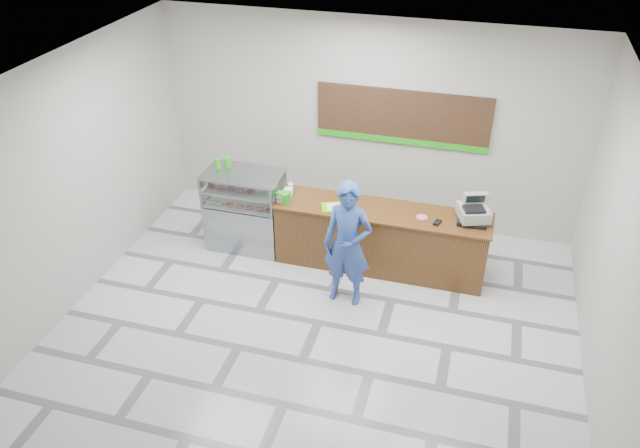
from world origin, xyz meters
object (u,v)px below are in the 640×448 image
(sales_counter, at_px, (380,239))
(display_case, at_px, (245,209))
(cash_register, at_px, (474,212))
(serving_tray, at_px, (335,207))
(customer, at_px, (348,244))

(sales_counter, xyz_separation_m, display_case, (-2.22, -0.00, 0.16))
(cash_register, height_order, serving_tray, cash_register)
(sales_counter, height_order, display_case, display_case)
(serving_tray, distance_m, customer, 0.89)
(serving_tray, bearing_deg, customer, -85.58)
(display_case, distance_m, cash_register, 3.57)
(display_case, height_order, cash_register, cash_register)
(serving_tray, bearing_deg, cash_register, -16.42)
(cash_register, bearing_deg, serving_tray, 165.37)
(serving_tray, relative_size, customer, 0.25)
(sales_counter, bearing_deg, cash_register, 2.84)
(sales_counter, height_order, serving_tray, serving_tray)
(serving_tray, height_order, customer, customer)
(serving_tray, xyz_separation_m, customer, (0.39, -0.79, -0.09))
(customer, bearing_deg, sales_counter, 74.32)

